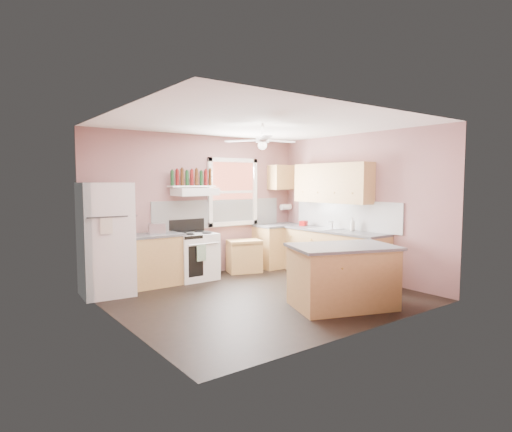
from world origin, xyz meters
TOP-DOWN VIEW (x-y plane):
  - floor at (0.00, 0.00)m, footprint 4.50×4.50m
  - ceiling at (0.00, 0.00)m, footprint 4.50×4.50m
  - wall_back at (0.00, 2.02)m, footprint 4.50×0.05m
  - wall_right at (2.27, 0.00)m, footprint 0.05×4.00m
  - wall_left at (-2.27, 0.00)m, footprint 0.05×4.00m
  - backsplash_back at (0.45, 1.99)m, footprint 2.90×0.03m
  - backsplash_right at (2.23, 0.30)m, footprint 0.03×2.60m
  - window_view at (0.75, 1.98)m, footprint 1.00×0.02m
  - window_frame at (0.75, 1.96)m, footprint 1.16×0.07m
  - refrigerator at (-1.95, 1.55)m, footprint 0.82×0.80m
  - base_cabinet_left at (-1.06, 1.70)m, footprint 0.90×0.60m
  - counter_left at (-1.06, 1.70)m, footprint 0.92×0.62m
  - toaster at (-1.02, 1.70)m, footprint 0.31×0.22m
  - stove at (-0.29, 1.68)m, footprint 0.74×0.65m
  - range_hood at (-0.23, 1.75)m, footprint 0.78×0.50m
  - bottle_shelf at (-0.23, 1.87)m, footprint 0.90×0.26m
  - cart at (0.80, 1.64)m, footprint 0.75×0.61m
  - base_cabinet_corner at (1.75, 1.70)m, footprint 1.00×0.60m
  - base_cabinet_right at (1.95, 0.30)m, footprint 0.60×2.20m
  - counter_corner at (1.75, 1.70)m, footprint 1.02×0.62m
  - counter_right at (1.94, 0.30)m, footprint 0.62×2.22m
  - sink at (1.94, 0.50)m, footprint 0.55×0.45m
  - faucet at (2.10, 0.50)m, footprint 0.03×0.03m
  - upper_cabinet_right at (2.08, 0.50)m, footprint 0.33×1.80m
  - upper_cabinet_corner at (1.95, 1.83)m, footprint 0.60×0.33m
  - paper_towel at (2.07, 1.86)m, footprint 0.26×0.12m
  - island at (0.58, -1.15)m, footprint 1.60×1.30m
  - island_top at (0.58, -1.15)m, footprint 1.71×1.40m
  - ceiling_fan_hub at (0.00, 0.00)m, footprint 0.20×0.20m
  - soap_bottle at (2.10, -0.01)m, footprint 0.10×0.10m
  - red_caddy at (1.99, 1.20)m, footprint 0.21×0.18m
  - wine_bottles at (-0.23, 1.87)m, footprint 0.86×0.06m

SIDE VIEW (x-z plane):
  - floor at x=0.00m, z-range 0.00..0.00m
  - cart at x=0.80m, z-range 0.00..0.65m
  - base_cabinet_left at x=-1.06m, z-range 0.00..0.86m
  - stove at x=-0.29m, z-range 0.00..0.86m
  - base_cabinet_corner at x=1.75m, z-range 0.00..0.86m
  - base_cabinet_right at x=1.95m, z-range 0.00..0.86m
  - island at x=0.58m, z-range 0.00..0.86m
  - counter_left at x=-1.06m, z-range 0.86..0.90m
  - counter_corner at x=1.75m, z-range 0.86..0.90m
  - counter_right at x=1.94m, z-range 0.86..0.90m
  - island_top at x=0.58m, z-range 0.86..0.90m
  - sink at x=1.94m, z-range 0.88..0.91m
  - refrigerator at x=-1.95m, z-range 0.00..1.80m
  - red_caddy at x=1.99m, z-range 0.90..1.00m
  - faucet at x=2.10m, z-range 0.90..1.04m
  - toaster at x=-1.02m, z-range 0.90..1.08m
  - soap_bottle at x=2.10m, z-range 0.90..1.14m
  - backsplash_back at x=0.45m, z-range 0.90..1.45m
  - backsplash_right at x=2.23m, z-range 0.90..1.45m
  - paper_towel at x=2.07m, z-range 1.19..1.31m
  - wall_back at x=0.00m, z-range 0.00..2.70m
  - wall_right at x=2.27m, z-range 0.00..2.70m
  - wall_left at x=-2.27m, z-range 0.00..2.70m
  - window_view at x=0.75m, z-range 1.00..2.20m
  - window_frame at x=0.75m, z-range 0.92..2.28m
  - range_hood at x=-0.23m, z-range 1.55..1.69m
  - bottle_shelf at x=-0.23m, z-range 1.71..1.73m
  - upper_cabinet_right at x=2.08m, z-range 1.40..2.16m
  - wine_bottles at x=-0.23m, z-range 1.73..2.04m
  - upper_cabinet_corner at x=1.95m, z-range 1.64..2.16m
  - ceiling_fan_hub at x=0.00m, z-range 2.41..2.49m
  - ceiling at x=0.00m, z-range 2.70..2.70m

